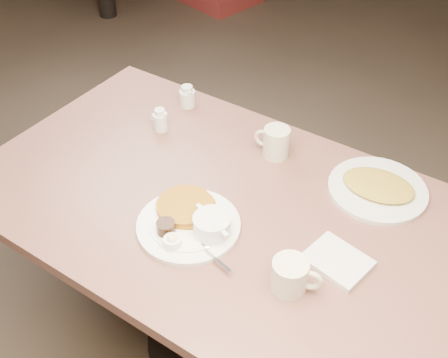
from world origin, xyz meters
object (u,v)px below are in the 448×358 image
Objects in this scene: coffee_mug_near at (291,275)px; creamer_left at (160,120)px; coffee_mug_far at (275,142)px; hash_plate at (378,188)px; main_plate at (192,221)px; creamer_right at (187,97)px; diner_table at (220,240)px.

creamer_left is (-0.69, 0.35, -0.01)m from coffee_mug_near.
coffee_mug_near is 0.77m from creamer_left.
coffee_mug_far is at bearing 123.87° from coffee_mug_near.
creamer_left is 0.25× the size of hash_plate.
creamer_right is at bearing 127.99° from main_plate.
main_plate is at bearing -131.00° from hash_plate.
main_plate is at bearing -93.86° from coffee_mug_far.
main_plate is 0.33m from coffee_mug_near.
hash_plate is (0.37, 0.30, 0.18)m from diner_table.
coffee_mug_far is 0.39× the size of hash_plate.
coffee_mug_near is at bearing -5.64° from main_plate.
creamer_left is at bearing 153.70° from diner_table.
hash_plate is at bearing 38.80° from diner_table.
main_plate is 2.76× the size of coffee_mug_near.
coffee_mug_far reaches higher than coffee_mug_near.
main_plate is (-0.00, -0.13, 0.19)m from diner_table.
diner_table is 0.36m from coffee_mug_far.
creamer_left is at bearing -171.30° from hash_plate.
coffee_mug_far is 1.55× the size of creamer_left.
coffee_mug_near reaches higher than creamer_left.
main_plate is at bearing -91.78° from diner_table.
coffee_mug_far reaches higher than diner_table.
hash_plate is at bearing 49.00° from main_plate.
diner_table is at bearing -141.20° from hash_plate.
main_plate is 4.77× the size of creamer_left.
coffee_mug_near is 1.73× the size of creamer_right.
diner_table is at bearing -26.30° from creamer_left.
coffee_mug_far is (0.03, 0.41, 0.03)m from main_plate.
creamer_left reaches higher than hash_plate.
coffee_mug_near is 1.73× the size of creamer_left.
creamer_right is (-0.38, 0.35, 0.21)m from diner_table.
coffee_mug_near reaches higher than creamer_right.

